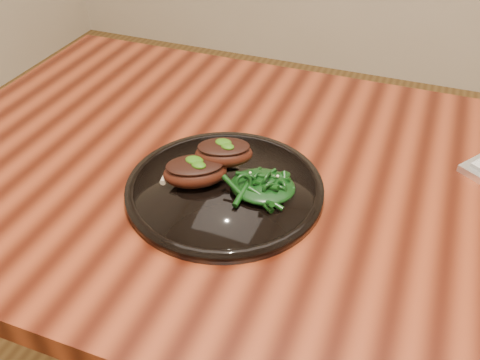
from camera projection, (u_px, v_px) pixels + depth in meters
name	position (u px, v px, depth m)	size (l,w,h in m)	color
desk	(368.00, 237.00, 0.89)	(1.60, 0.80, 0.75)	#360F06
plate	(225.00, 189.00, 0.84)	(0.31, 0.31, 0.02)	black
lamb_chop_front	(195.00, 171.00, 0.83)	(0.12, 0.10, 0.04)	#3C150B
lamb_chop_back	(223.00, 152.00, 0.84)	(0.11, 0.09, 0.04)	#3C150B
herb_smear	(218.00, 156.00, 0.89)	(0.08, 0.05, 0.00)	#194607
greens_heap	(263.00, 183.00, 0.81)	(0.10, 0.10, 0.04)	black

